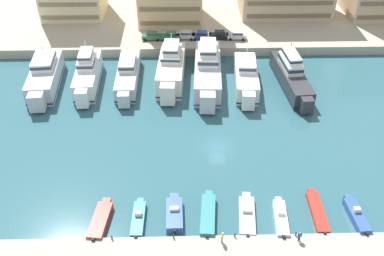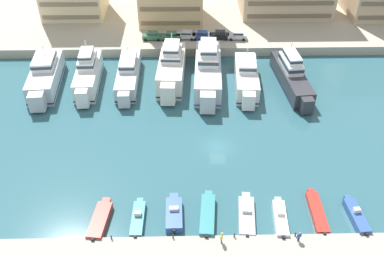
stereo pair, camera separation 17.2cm
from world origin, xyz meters
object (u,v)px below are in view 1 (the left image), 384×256
Objects in this scene: motorboat_grey_center at (247,215)px; pedestrian_mid_deck at (222,237)px; motorboat_teal_center_left at (208,215)px; motorboat_white_center_right at (281,218)px; motorboat_blue_right at (356,215)px; pedestrian_near_edge at (300,236)px; yacht_silver_far_left at (45,76)px; motorboat_red_far_left at (101,220)px; motorboat_red_mid_right at (317,212)px; yacht_white_center_right at (246,77)px; car_blue_center_left at (202,35)px; yacht_silver_center at (208,69)px; car_silver_mid_left at (186,35)px; motorboat_teal_left at (138,218)px; car_green_far_left at (152,35)px; yacht_charcoal_mid_right at (291,75)px; car_green_left at (170,36)px; yacht_white_left at (88,74)px; car_silver_center_right at (237,35)px; motorboat_blue_mid_left at (174,214)px; yacht_ivory_center_left at (171,68)px; car_black_center at (219,35)px; yacht_silver_mid_left at (128,74)px.

pedestrian_mid_deck reaches higher than motorboat_grey_center.
motorboat_white_center_right reaches higher than motorboat_teal_center_left.
pedestrian_near_edge is (-8.33, -3.79, 0.97)m from motorboat_blue_right.
yacht_silver_far_left is 36.86m from motorboat_red_far_left.
motorboat_white_center_right is 5.15m from motorboat_red_mid_right.
yacht_white_center_right is 3.96× the size of car_blue_center_left.
yacht_silver_center is 5.18× the size of car_silver_mid_left.
pedestrian_mid_deck is at bearing -51.10° from yacht_silver_far_left.
motorboat_teal_left reaches higher than motorboat_teal_center_left.
motorboat_teal_left is 20.19m from pedestrian_near_edge.
car_silver_mid_left reaches higher than motorboat_teal_left.
car_green_far_left is (-18.41, 16.49, 0.84)m from yacht_white_center_right.
yacht_charcoal_mid_right reaches higher than motorboat_red_mid_right.
car_green_left is at bearing 106.92° from motorboat_white_center_right.
yacht_white_left is 3.94× the size of car_green_left.
motorboat_teal_left is 18.26m from motorboat_white_center_right.
yacht_white_center_right is at bearing -1.72° from yacht_silver_far_left.
yacht_silver_center is 15.70m from yacht_charcoal_mid_right.
yacht_silver_far_left reaches higher than pedestrian_mid_deck.
yacht_silver_center reaches higher than car_green_far_left.
yacht_white_center_right is at bearing 83.30° from motorboat_grey_center.
car_silver_mid_left is 1.01× the size of car_silver_center_right.
motorboat_blue_mid_left is 47.92m from car_green_left.
yacht_silver_center reaches higher than pedestrian_mid_deck.
yacht_white_center_right is at bearing -65.01° from car_blue_center_left.
yacht_ivory_center_left reaches higher than yacht_white_center_right.
car_blue_center_left is 2.70× the size of pedestrian_near_edge.
motorboat_white_center_right reaches higher than motorboat_grey_center.
yacht_silver_center is 5.30× the size of car_green_far_left.
car_black_center reaches higher than motorboat_blue_mid_left.
car_blue_center_left is 52.83m from pedestrian_mid_deck.
yacht_silver_far_left is 4.39× the size of car_silver_center_right.
yacht_ivory_center_left is 39.46m from motorboat_red_mid_right.
motorboat_teal_center_left is at bearing -91.35° from car_blue_center_left.
yacht_silver_center is 3.12× the size of motorboat_red_far_left.
motorboat_blue_mid_left is at bearing 140.72° from pedestrian_mid_deck.
yacht_silver_mid_left is at bearing 97.45° from motorboat_teal_left.
yacht_charcoal_mid_right is at bearing 66.59° from pedestrian_mid_deck.
yacht_silver_far_left is 40.94m from motorboat_blue_mid_left.
yacht_white_left is 4.05× the size of car_green_far_left.
car_green_far_left is 18.40m from car_silver_center_right.
car_silver_center_right is 2.38× the size of pedestrian_mid_deck.
car_black_center reaches higher than pedestrian_mid_deck.
motorboat_white_center_right is 9.83m from motorboat_blue_right.
pedestrian_near_edge reaches higher than motorboat_teal_left.
car_green_far_left is at bearing 148.91° from yacht_charcoal_mid_right.
motorboat_blue_right reaches higher than motorboat_teal_left.
yacht_charcoal_mid_right is at bearing 79.90° from pedestrian_near_edge.
car_green_far_left is 0.98× the size of car_blue_center_left.
car_green_far_left is 14.58m from car_black_center.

